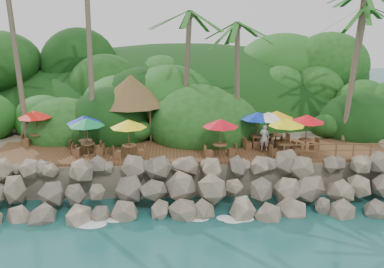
{
  "coord_description": "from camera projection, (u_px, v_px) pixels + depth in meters",
  "views": [
    {
      "loc": [
        -1.4,
        -22.42,
        11.09
      ],
      "look_at": [
        0.0,
        6.0,
        3.4
      ],
      "focal_mm": 41.62,
      "sensor_mm": 36.0,
      "label": 1
    }
  ],
  "objects": [
    {
      "name": "waiter",
      "position": [
        265.0,
        137.0,
        29.41
      ],
      "size": [
        0.76,
        0.63,
        1.8
      ],
      "primitive_type": "imported",
      "rotation": [
        0.0,
        0.0,
        2.8
      ],
      "color": "white",
      "rests_on": "terrace"
    },
    {
      "name": "palapa",
      "position": [
        131.0,
        90.0,
        32.12
      ],
      "size": [
        5.29,
        5.29,
        4.6
      ],
      "color": "brown",
      "rests_on": "ground"
    },
    {
      "name": "jungle_hill",
      "position": [
        184.0,
        122.0,
        47.24
      ],
      "size": [
        44.8,
        28.0,
        15.4
      ],
      "primitive_type": "ellipsoid",
      "color": "#143811",
      "rests_on": "ground"
    },
    {
      "name": "seawall",
      "position": [
        195.0,
        188.0,
        26.21
      ],
      "size": [
        29.0,
        4.0,
        2.3
      ],
      "primitive_type": null,
      "color": "gray",
      "rests_on": "ground"
    },
    {
      "name": "terrace",
      "position": [
        192.0,
        151.0,
        29.79
      ],
      "size": [
        26.0,
        5.0,
        0.2
      ],
      "primitive_type": "cube",
      "color": "brown",
      "rests_on": "land_base"
    },
    {
      "name": "railing",
      "position": [
        336.0,
        150.0,
        27.76
      ],
      "size": [
        7.2,
        0.1,
        1.0
      ],
      "color": "brown",
      "rests_on": "terrace"
    },
    {
      "name": "dining_clusters",
      "position": [
        194.0,
        121.0,
        29.02
      ],
      "size": [
        20.38,
        5.49,
        2.48
      ],
      "color": "brown",
      "rests_on": "terrace"
    },
    {
      "name": "jungle_foliage",
      "position": [
        187.0,
        145.0,
        39.04
      ],
      "size": [
        44.0,
        16.0,
        12.0
      ],
      "primitive_type": null,
      "color": "#143811",
      "rests_on": "ground"
    },
    {
      "name": "land_base",
      "position": [
        187.0,
        130.0,
        39.73
      ],
      "size": [
        32.0,
        25.2,
        2.1
      ],
      "primitive_type": "cube",
      "color": "gray",
      "rests_on": "ground"
    },
    {
      "name": "ground",
      "position": [
        197.0,
        222.0,
        24.58
      ],
      "size": [
        140.0,
        140.0,
        0.0
      ],
      "primitive_type": "plane",
      "color": "#19514F",
      "rests_on": "ground"
    },
    {
      "name": "foam_line",
      "position": [
        197.0,
        219.0,
        24.86
      ],
      "size": [
        25.2,
        0.8,
        0.06
      ],
      "color": "white",
      "rests_on": "ground"
    }
  ]
}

